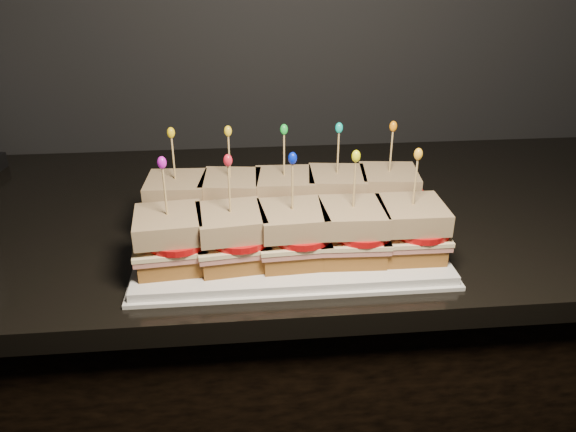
{
  "coord_description": "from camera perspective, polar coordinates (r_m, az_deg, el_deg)",
  "views": [
    {
      "loc": [
        0.55,
        0.75,
        1.31
      ],
      "look_at": [
        0.62,
        1.52,
        0.93
      ],
      "focal_mm": 35.0,
      "sensor_mm": 36.0,
      "label": 1
    }
  ],
  "objects": [
    {
      "name": "sandwich_5_frill",
      "position": [
        0.75,
        -12.69,
        5.32
      ],
      "size": [
        0.01,
        0.01,
        0.02
      ],
      "primitive_type": "ellipsoid",
      "color": "#C113C1",
      "rests_on": "sandwich_5_pick"
    },
    {
      "name": "sandwich_0_frill",
      "position": [
        0.87,
        -11.81,
        8.29
      ],
      "size": [
        0.01,
        0.01,
        0.02
      ],
      "primitive_type": "ellipsoid",
      "color": "yellow",
      "rests_on": "sandwich_0_pick"
    },
    {
      "name": "sandwich_0_tomato",
      "position": [
        0.9,
        -10.46,
        1.54
      ],
      "size": [
        0.09,
        0.09,
        0.01
      ],
      "primitive_type": "cylinder",
      "color": "#BC0D0F",
      "rests_on": "sandwich_0_cheese"
    },
    {
      "name": "sandwich_1_bread_top",
      "position": [
        0.9,
        -5.85,
        3.06
      ],
      "size": [
        0.1,
        0.1,
        0.03
      ],
      "primitive_type": "cube",
      "rotation": [
        0.0,
        0.0,
        -0.13
      ],
      "color": "#4E2A0E",
      "rests_on": "sandwich_1_tomato"
    },
    {
      "name": "cabinet",
      "position": [
        1.28,
        -10.07,
        -18.2
      ],
      "size": [
        2.24,
        0.64,
        0.85
      ],
      "primitive_type": "cube",
      "color": "black",
      "rests_on": "ground"
    },
    {
      "name": "sandwich_9_pick",
      "position": [
        0.8,
        12.78,
        3.12
      ],
      "size": [
        0.0,
        0.0,
        0.09
      ],
      "primitive_type": "cylinder",
      "color": "tan",
      "rests_on": "sandwich_9_bread_top"
    },
    {
      "name": "sandwich_3_bread_bot",
      "position": [
        0.93,
        4.87,
        0.58
      ],
      "size": [
        0.1,
        0.1,
        0.02
      ],
      "primitive_type": "cube",
      "rotation": [
        0.0,
        0.0,
        -0.12
      ],
      "color": "#5B2F13",
      "rests_on": "platter"
    },
    {
      "name": "sandwich_9_frill",
      "position": [
        0.78,
        13.1,
        6.15
      ],
      "size": [
        0.01,
        0.01,
        0.02
      ],
      "primitive_type": "ellipsoid",
      "color": "#FDAC22",
      "rests_on": "sandwich_9_pick"
    },
    {
      "name": "sandwich_2_ham",
      "position": [
        0.91,
        -0.38,
        1.29
      ],
      "size": [
        0.1,
        0.1,
        0.01
      ],
      "primitive_type": "cube",
      "rotation": [
        0.0,
        0.0,
        -0.04
      ],
      "color": "#B1665B",
      "rests_on": "sandwich_2_bread_bot"
    },
    {
      "name": "sandwich_7_tomato",
      "position": [
        0.79,
        1.36,
        -1.79
      ],
      "size": [
        0.09,
        0.09,
        0.01
      ],
      "primitive_type": "cylinder",
      "color": "#BC0D0F",
      "rests_on": "sandwich_7_cheese"
    },
    {
      "name": "sandwich_8_tomato",
      "position": [
        0.8,
        7.44,
        -1.5
      ],
      "size": [
        0.09,
        0.09,
        0.01
      ],
      "primitive_type": "cylinder",
      "color": "#BC0D0F",
      "rests_on": "sandwich_8_cheese"
    },
    {
      "name": "sandwich_5_cheese",
      "position": [
        0.8,
        -11.88,
        -2.61
      ],
      "size": [
        0.11,
        0.1,
        0.01
      ],
      "primitive_type": "cube",
      "rotation": [
        0.0,
        0.0,
        0.09
      ],
      "color": "beige",
      "rests_on": "sandwich_5_ham"
    },
    {
      "name": "sandwich_2_cheese",
      "position": [
        0.91,
        -0.39,
        1.69
      ],
      "size": [
        0.1,
        0.1,
        0.01
      ],
      "primitive_type": "cube",
      "rotation": [
        0.0,
        0.0,
        -0.04
      ],
      "color": "beige",
      "rests_on": "sandwich_2_ham"
    },
    {
      "name": "sandwich_3_pick",
      "position": [
        0.89,
        5.1,
        6.16
      ],
      "size": [
        0.0,
        0.0,
        0.09
      ],
      "primitive_type": "cylinder",
      "color": "tan",
      "rests_on": "sandwich_3_bread_top"
    },
    {
      "name": "sandwich_1_tomato",
      "position": [
        0.9,
        -5.03,
        1.78
      ],
      "size": [
        0.09,
        0.09,
        0.01
      ],
      "primitive_type": "cylinder",
      "color": "#BC0D0F",
      "rests_on": "sandwich_1_cheese"
    },
    {
      "name": "sandwich_5_ham",
      "position": [
        0.8,
        -11.83,
        -3.05
      ],
      "size": [
        0.11,
        0.1,
        0.01
      ],
      "primitive_type": "cube",
      "rotation": [
        0.0,
        0.0,
        0.09
      ],
      "color": "#B1665B",
      "rests_on": "sandwich_5_bread_bot"
    },
    {
      "name": "sandwich_6_bread_bot",
      "position": [
        0.8,
        -5.65,
        -3.84
      ],
      "size": [
        0.1,
        0.1,
        0.02
      ],
      "primitive_type": "cube",
      "rotation": [
        0.0,
        0.0,
        0.12
      ],
      "color": "#5B2F13",
      "rests_on": "platter"
    },
    {
      "name": "sandwich_4_frill",
      "position": [
        0.9,
        10.65,
        8.95
      ],
      "size": [
        0.01,
        0.01,
        0.02
      ],
      "primitive_type": "ellipsoid",
      "color": "orange",
      "rests_on": "sandwich_4_pick"
    },
    {
      "name": "sandwich_0_cheese",
      "position": [
        0.91,
        -11.14,
        1.24
      ],
      "size": [
        0.1,
        0.1,
        0.01
      ],
      "primitive_type": "cube",
      "rotation": [
        0.0,
        0.0,
        -0.05
      ],
      "color": "beige",
      "rests_on": "sandwich_0_ham"
    },
    {
      "name": "sandwich_1_pick",
      "position": [
        0.88,
        -5.98,
        5.79
      ],
      "size": [
        0.0,
        0.0,
        0.09
      ],
      "primitive_type": "cylinder",
      "color": "tan",
      "rests_on": "sandwich_1_bread_top"
    },
    {
      "name": "sandwich_0_bread_top",
      "position": [
        0.9,
        -11.29,
        2.82
      ],
      "size": [
        0.1,
        0.1,
        0.03
      ],
      "primitive_type": "cube",
      "rotation": [
        0.0,
        0.0,
        -0.05
      ],
      "color": "#4E2A0E",
      "rests_on": "sandwich_0_tomato"
    },
    {
      "name": "sandwich_2_tomato",
      "position": [
        0.9,
        0.41,
        2.0
      ],
      "size": [
        0.09,
        0.09,
        0.01
      ],
      "primitive_type": "cylinder",
      "color": "#BC0D0F",
      "rests_on": "sandwich_2_cheese"
    },
    {
      "name": "sandwich_9_tomato",
      "position": [
        0.82,
        13.25,
        -1.21
      ],
      "size": [
        0.09,
        0.09,
        0.01
      ],
      "primitive_type": "cylinder",
      "color": "#BC0D0F",
      "rests_on": "sandwich_9_cheese"
    },
    {
      "name": "sandwich_8_pick",
      "position": [
        0.78,
        6.75,
        2.94
      ],
      "size": [
        0.0,
        0.0,
        0.09
      ],
      "primitive_type": "cylinder",
      "color": "tan",
      "rests_on": "sandwich_8_bread_top"
    },
    {
      "name": "sandwich_6_bread_top",
      "position": [
        0.78,
        -5.82,
        -0.6
      ],
      "size": [
        0.1,
        0.1,
        0.03
      ],
      "primitive_type": "cube",
      "rotation": [
        0.0,
        0.0,
        0.12
      ],
      "color": "#4E2A0E",
      "rests_on": "sandwich_6_tomato"
    },
    {
      "name": "sandwich_9_bread_bot",
      "position": [
        0.84,
        12.14,
        -2.94
      ],
      "size": [
        0.09,
        0.09,
        0.02
      ],
      "primitive_type": "cube",
      "rotation": [
        0.0,
        0.0,
        -0.01
      ],
      "color": "#5B2F13",
      "rests_on": "platter"
    },
    {
      "name": "sandwich_6_cheese",
      "position": [
        0.79,
        -5.73,
        -2.37
      ],
      "size": [
        0.11,
        0.11,
        0.01
      ],
      "primitive_type": "cube",
      "rotation": [
        0.0,
        0.0,
        0.12
      ],
      "color": "beige",
      "rests_on": "sandwich_6_ham"
    },
    {
      "name": "sandwich_2_frill",
      "position": [
        0.87,
        -0.41,
        8.79
      ],
      "size": [
        0.01,
        0.01,
        0.02
      ],
      "primitive_type": "ellipsoid",
      "color": "green",
      "rests_on": "sandwich_2_pick"
    },
    {
      "name": "sandwich_3_frill",
      "position": [
        0.88,
        5.21,
        8.92
      ],
      "size": [
        0.01,
        0.01,
        0.02
      ],
      "primitive_type": "ellipsoid",
      "color": "#07B8A8",
      "rests_on": "sandwich_3_pick"
    },
    {
      "name": "sandwich_8_cheese",
      "position": [
        0.81,
        6.49,
        -1.82
      ],
      "size": [
        0.1,
        0.1,
        0.01
      ],
      "primitive_type": "cube",
      "rotation": [
        0.0,
        0.0,
        -0.04
      ],
      "color": "beige",
      "rests_on": "sandwich_8_ham"
    },
    {
      "name": "sandwich_9_cheese",
      "position": [
        0.83,
        12.29,
        -1.53
      ],
      "size": [
        0.1,
        0.1,
        0.01
      ],
      "primitive_type": "cube",
      "rotation": [
        0.0,
        0.0,
        -0.01
      ],
      "color": "beige",
      "rests_on": "sandwich_9_ham"
    },
    {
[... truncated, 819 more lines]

